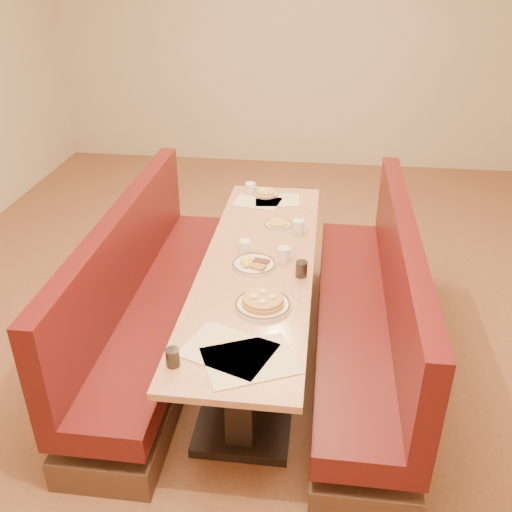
# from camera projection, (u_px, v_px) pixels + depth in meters

# --- Properties ---
(ground) EXTENTS (8.00, 8.00, 0.00)m
(ground) POSITION_uv_depth(u_px,v_px,m) (258.00, 356.00, 3.96)
(ground) COLOR #9E6647
(ground) RESTS_ON ground
(room_envelope) EXTENTS (6.04, 8.04, 2.82)m
(room_envelope) POSITION_uv_depth(u_px,v_px,m) (258.00, 69.00, 3.03)
(room_envelope) COLOR beige
(room_envelope) RESTS_ON ground
(diner_table) EXTENTS (0.70, 2.50, 0.75)m
(diner_table) POSITION_uv_depth(u_px,v_px,m) (258.00, 311.00, 3.78)
(diner_table) COLOR black
(diner_table) RESTS_ON ground
(booth_left) EXTENTS (0.55, 2.50, 1.05)m
(booth_left) POSITION_uv_depth(u_px,v_px,m) (151.00, 305.00, 3.87)
(booth_left) COLOR #4C3326
(booth_left) RESTS_ON ground
(booth_right) EXTENTS (0.55, 2.50, 1.05)m
(booth_right) POSITION_uv_depth(u_px,v_px,m) (369.00, 321.00, 3.71)
(booth_right) COLOR #4C3326
(booth_right) RESTS_ON ground
(placemat_near_left) EXTENTS (0.51, 0.45, 0.00)m
(placemat_near_left) POSITION_uv_depth(u_px,v_px,m) (229.00, 350.00, 2.82)
(placemat_near_left) COLOR beige
(placemat_near_left) RESTS_ON diner_table
(placemat_near_right) EXTENTS (0.53, 0.48, 0.00)m
(placemat_near_right) POSITION_uv_depth(u_px,v_px,m) (250.00, 360.00, 2.75)
(placemat_near_right) COLOR beige
(placemat_near_right) RESTS_ON diner_table
(placemat_far_left) EXTENTS (0.38, 0.31, 0.00)m
(placemat_far_left) POSITION_uv_depth(u_px,v_px,m) (257.00, 202.00, 4.42)
(placemat_far_left) COLOR beige
(placemat_far_left) RESTS_ON diner_table
(placemat_far_right) EXTENTS (0.37, 0.30, 0.00)m
(placemat_far_right) POSITION_uv_depth(u_px,v_px,m) (278.00, 200.00, 4.45)
(placemat_far_right) COLOR beige
(placemat_far_right) RESTS_ON diner_table
(pancake_plate) EXTENTS (0.32, 0.32, 0.07)m
(pancake_plate) POSITION_uv_depth(u_px,v_px,m) (263.00, 303.00, 3.15)
(pancake_plate) COLOR white
(pancake_plate) RESTS_ON diner_table
(eggs_plate) EXTENTS (0.28, 0.28, 0.06)m
(eggs_plate) POSITION_uv_depth(u_px,v_px,m) (253.00, 264.00, 3.55)
(eggs_plate) COLOR white
(eggs_plate) RESTS_ON diner_table
(extra_plate_mid) EXTENTS (0.20, 0.20, 0.04)m
(extra_plate_mid) POSITION_uv_depth(u_px,v_px,m) (278.00, 224.00, 4.05)
(extra_plate_mid) COLOR white
(extra_plate_mid) RESTS_ON diner_table
(extra_plate_far) EXTENTS (0.22, 0.22, 0.05)m
(extra_plate_far) POSITION_uv_depth(u_px,v_px,m) (265.00, 193.00, 4.55)
(extra_plate_far) COLOR white
(extra_plate_far) RESTS_ON diner_table
(coffee_mug_a) EXTENTS (0.12, 0.08, 0.09)m
(coffee_mug_a) POSITION_uv_depth(u_px,v_px,m) (284.00, 254.00, 3.60)
(coffee_mug_a) COLOR white
(coffee_mug_a) RESTS_ON diner_table
(coffee_mug_b) EXTENTS (0.11, 0.08, 0.08)m
(coffee_mug_b) POSITION_uv_depth(u_px,v_px,m) (245.00, 246.00, 3.70)
(coffee_mug_b) COLOR white
(coffee_mug_b) RESTS_ON diner_table
(coffee_mug_c) EXTENTS (0.12, 0.08, 0.09)m
(coffee_mug_c) POSITION_uv_depth(u_px,v_px,m) (299.00, 226.00, 3.95)
(coffee_mug_c) COLOR white
(coffee_mug_c) RESTS_ON diner_table
(coffee_mug_d) EXTENTS (0.11, 0.08, 0.09)m
(coffee_mug_d) POSITION_uv_depth(u_px,v_px,m) (251.00, 188.00, 4.55)
(coffee_mug_d) COLOR white
(coffee_mug_d) RESTS_ON diner_table
(soda_tumbler_near) EXTENTS (0.07, 0.07, 0.09)m
(soda_tumbler_near) POSITION_uv_depth(u_px,v_px,m) (173.00, 358.00, 2.70)
(soda_tumbler_near) COLOR black
(soda_tumbler_near) RESTS_ON diner_table
(soda_tumbler_mid) EXTENTS (0.07, 0.07, 0.10)m
(soda_tumbler_mid) POSITION_uv_depth(u_px,v_px,m) (301.00, 269.00, 3.43)
(soda_tumbler_mid) COLOR black
(soda_tumbler_mid) RESTS_ON diner_table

